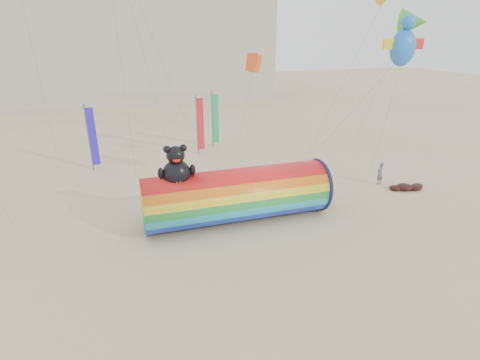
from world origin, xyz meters
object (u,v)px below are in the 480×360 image
object	(u,v)px
hotel_building	(64,30)
fabric_bundle	(407,187)
kite_handler	(380,173)
windsock_assembly	(237,194)

from	to	relation	value
hotel_building	fabric_bundle	world-z (taller)	hotel_building
hotel_building	kite_handler	bearing A→B (deg)	-61.01
kite_handler	fabric_bundle	xyz separation A→B (m)	(1.24, -1.38, -0.66)
windsock_assembly	kite_handler	distance (m)	11.46
hotel_building	windsock_assembly	distance (m)	47.00
hotel_building	fabric_bundle	xyz separation A→B (m)	(24.78, -43.86, -10.14)
hotel_building	kite_handler	size ratio (longest dim) A/B	36.08
windsock_assembly	fabric_bundle	distance (m)	12.59
windsock_assembly	fabric_bundle	xyz separation A→B (m)	(12.49, 0.67, -1.44)
hotel_building	kite_handler	world-z (taller)	hotel_building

